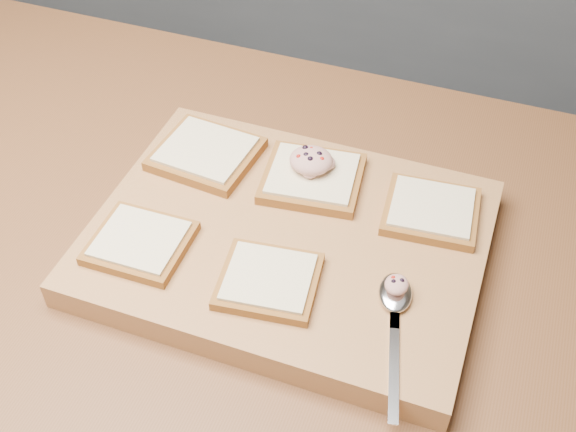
{
  "coord_description": "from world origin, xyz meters",
  "views": [
    {
      "loc": [
        0.12,
        -0.59,
        1.59
      ],
      "look_at": [
        -0.09,
        -0.02,
        0.96
      ],
      "focal_mm": 45.0,
      "sensor_mm": 36.0,
      "label": 1
    }
  ],
  "objects_px": {
    "cutting_board": "(288,241)",
    "tuna_salad_dollop": "(311,160)",
    "spoon": "(395,303)",
    "bread_far_center": "(312,178)"
  },
  "relations": [
    {
      "from": "cutting_board",
      "to": "tuna_salad_dollop",
      "type": "relative_size",
      "value": 8.36
    },
    {
      "from": "tuna_salad_dollop",
      "to": "spoon",
      "type": "height_order",
      "value": "tuna_salad_dollop"
    },
    {
      "from": "cutting_board",
      "to": "bread_far_center",
      "type": "height_order",
      "value": "bread_far_center"
    },
    {
      "from": "bread_far_center",
      "to": "tuna_salad_dollop",
      "type": "distance_m",
      "value": 0.02
    },
    {
      "from": "spoon",
      "to": "tuna_salad_dollop",
      "type": "bearing_deg",
      "value": 132.95
    },
    {
      "from": "cutting_board",
      "to": "spoon",
      "type": "distance_m",
      "value": 0.17
    },
    {
      "from": "tuna_salad_dollop",
      "to": "spoon",
      "type": "xyz_separation_m",
      "value": [
        0.16,
        -0.17,
        -0.03
      ]
    },
    {
      "from": "cutting_board",
      "to": "tuna_salad_dollop",
      "type": "distance_m",
      "value": 0.11
    },
    {
      "from": "bread_far_center",
      "to": "spoon",
      "type": "relative_size",
      "value": 0.73
    },
    {
      "from": "cutting_board",
      "to": "bread_far_center",
      "type": "relative_size",
      "value": 3.41
    }
  ]
}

